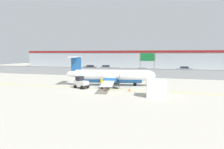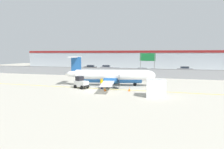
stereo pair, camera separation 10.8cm
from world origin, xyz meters
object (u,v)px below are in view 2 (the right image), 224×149
Objects in this scene: commuter_airplane at (112,76)px; parked_car_2 at (115,71)px; baggage_tug at (81,83)px; traffic_cone_far_left at (153,84)px; parked_car_0 at (90,67)px; highway_sign at (148,59)px; ground_crew_worker at (102,83)px; cargo_container at (156,88)px; parked_car_4 at (156,72)px; parked_car_5 at (185,69)px; traffic_cone_near_left at (129,89)px; parked_car_3 at (142,71)px; parked_car_1 at (107,68)px; traffic_cone_far_right at (105,89)px; traffic_cone_near_right at (106,84)px.

commuter_airplane reaches higher than parked_car_2.
baggage_tug reaches higher than traffic_cone_far_left.
highway_sign is at bearing 139.85° from parked_car_0.
traffic_cone_far_left is (7.41, 4.65, -0.64)m from ground_crew_worker.
parked_car_4 is at bearing 88.20° from cargo_container.
parked_car_5 is (13.73, 29.41, -0.71)m from commuter_airplane.
parked_car_0 reaches higher than traffic_cone_near_left.
cargo_container reaches higher than parked_car_3.
baggage_tug is at bearing -84.35° from parked_car_1.
parked_car_4 and parked_car_5 have the same top height.
traffic_cone_far_right is 20.59m from highway_sign.
parked_car_4 is at bearing 75.76° from traffic_cone_far_right.
traffic_cone_near_left is 0.15× the size of parked_car_3.
commuter_airplane is 3.53m from ground_crew_worker.
parked_car_5 is 0.79× the size of highway_sign.
traffic_cone_far_right is at bearing 6.64° from baggage_tug.
parked_car_0 is (-11.57, 32.36, 0.04)m from baggage_tug.
parked_car_3 is 1.01× the size of parked_car_4.
parked_car_1 and parked_car_5 have the same top height.
cargo_container is (11.67, -3.12, 0.24)m from baggage_tug.
parked_car_4 is (-1.59, 24.77, -0.21)m from cargo_container.
traffic_cone_near_left is 1.00× the size of traffic_cone_far_left.
highway_sign reaches higher than ground_crew_worker.
traffic_cone_near_right is 32.15m from parked_car_0.
commuter_airplane is 6.23× the size of baggage_tug.
parked_car_4 is at bearing 68.40° from traffic_cone_near_right.
parked_car_3 is (-5.04, 26.38, -0.21)m from cargo_container.
traffic_cone_near_right is 32.95m from parked_car_5.
parked_car_2 is (-3.43, 18.78, 0.58)m from traffic_cone_near_right.
traffic_cone_near_right is at bearing -112.59° from parked_car_4.
cargo_container is at bearing -87.32° from parked_car_4.
parked_car_2 is (11.12, -9.88, 0.00)m from parked_car_0.
parked_car_1 reaches higher than traffic_cone_near_left.
parked_car_1 is at bearing 143.34° from parked_car_4.
parked_car_4 is (-0.61, 16.65, 0.58)m from traffic_cone_far_left.
traffic_cone_far_right is 0.15× the size of parked_car_1.
parked_car_1 is (-6.26, 33.37, 0.04)m from baggage_tug.
baggage_tug is 11.82m from traffic_cone_far_left.
parked_car_0 is at bearing 120.59° from traffic_cone_near_left.
parked_car_0 is (-22.27, 27.36, 0.58)m from traffic_cone_far_left.
ground_crew_worker is 0.40× the size of parked_car_2.
parked_car_1 is 16.39m from parked_car_3.
parked_car_1 is (-9.24, 29.68, 0.58)m from traffic_cone_near_right.
parked_car_1 is 12.34m from parked_car_2.
traffic_cone_near_left is 1.00× the size of traffic_cone_far_right.
ground_crew_worker is at bearing -147.92° from traffic_cone_far_left.
baggage_tug reaches higher than parked_car_4.
ground_crew_worker is 1.91m from traffic_cone_far_right.
traffic_cone_far_left is 16.67m from parked_car_4.
parked_car_4 is at bearing 86.49° from baggage_tug.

